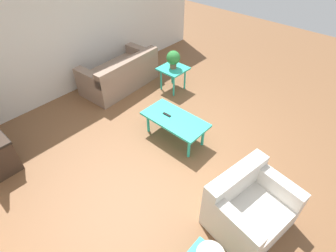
% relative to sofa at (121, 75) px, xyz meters
% --- Properties ---
extents(ground_plane, '(14.00, 14.00, 0.00)m').
position_rel_sofa_xyz_m(ground_plane, '(-2.32, 0.53, -0.30)').
color(ground_plane, brown).
extents(wall_right, '(0.12, 7.20, 2.70)m').
position_rel_sofa_xyz_m(wall_right, '(0.74, 0.53, 1.05)').
color(wall_right, silver).
rests_on(wall_right, ground_plane).
extents(sofa, '(0.99, 1.79, 0.77)m').
position_rel_sofa_xyz_m(sofa, '(0.00, 0.00, 0.00)').
color(sofa, gray).
rests_on(sofa, ground_plane).
extents(armchair, '(0.97, 1.12, 0.79)m').
position_rel_sofa_xyz_m(armchair, '(-3.87, 1.11, 0.01)').
color(armchair, silver).
rests_on(armchair, ground_plane).
extents(coffee_table, '(1.16, 0.59, 0.45)m').
position_rel_sofa_xyz_m(coffee_table, '(-2.08, 0.50, 0.10)').
color(coffee_table, '#2DB79E').
rests_on(coffee_table, ground_plane).
extents(side_table_plant, '(0.56, 0.56, 0.54)m').
position_rel_sofa_xyz_m(side_table_plant, '(-0.97, -0.71, 0.16)').
color(side_table_plant, '#2DB79E').
rests_on(side_table_plant, ground_plane).
extents(potted_plant, '(0.30, 0.30, 0.39)m').
position_rel_sofa_xyz_m(potted_plant, '(-0.97, -0.71, 0.46)').
color(potted_plant, brown).
rests_on(potted_plant, side_table_plant).
extents(remote_control, '(0.16, 0.05, 0.02)m').
position_rel_sofa_xyz_m(remote_control, '(-1.91, 0.52, 0.16)').
color(remote_control, black).
rests_on(remote_control, coffee_table).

